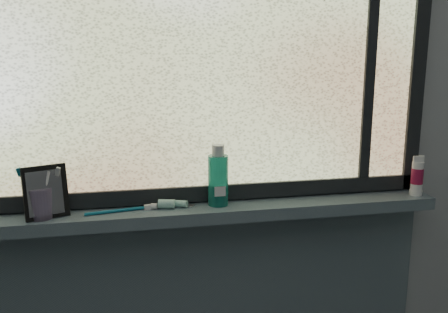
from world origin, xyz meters
TOP-DOWN VIEW (x-y plane):
  - wall_back at (0.00, 1.30)m, footprint 3.00×0.01m
  - windowsill at (0.00, 1.23)m, footprint 1.62×0.14m
  - window_pane at (0.00, 1.28)m, footprint 1.50×0.01m
  - frame_bottom at (0.00, 1.28)m, footprint 1.60×0.03m
  - frame_right at (0.78, 1.28)m, footprint 0.05×0.03m
  - frame_mullion at (0.60, 1.28)m, footprint 0.03×0.03m
  - vanity_mirror at (-0.44, 1.22)m, footprint 0.14×0.10m
  - toothpaste_tube at (-0.06, 1.23)m, footprint 0.17×0.08m
  - toothbrush_cup at (-0.45, 1.22)m, footprint 0.07×0.07m
  - toothbrush_lying at (-0.24, 1.22)m, footprint 0.23×0.06m
  - mouthwash_bottle at (0.08, 1.24)m, footprint 0.07×0.07m
  - cream_tube at (0.77, 1.21)m, footprint 0.04×0.04m

SIDE VIEW (x-z plane):
  - windowsill at x=0.00m, z-range 0.98..1.02m
  - toothbrush_lying at x=-0.24m, z-range 1.02..1.04m
  - toothpaste_tube at x=-0.06m, z-range 1.02..1.05m
  - frame_bottom at x=0.00m, z-range 1.02..1.07m
  - toothbrush_cup at x=-0.45m, z-range 1.02..1.11m
  - cream_tube at x=0.77m, z-range 1.04..1.14m
  - vanity_mirror at x=-0.44m, z-range 1.02..1.18m
  - mouthwash_bottle at x=0.08m, z-range 1.04..1.20m
  - wall_back at x=0.00m, z-range 0.00..2.50m
  - frame_right at x=0.78m, z-range 0.98..2.08m
  - window_pane at x=0.00m, z-range 1.03..2.03m
  - frame_mullion at x=0.60m, z-range 1.03..2.03m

